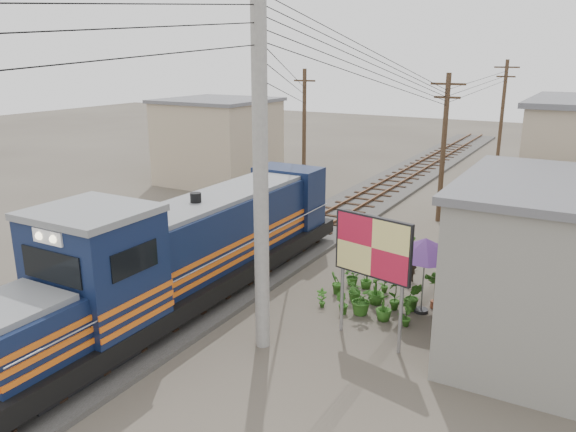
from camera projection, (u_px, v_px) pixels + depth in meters
The scene contains 14 objects.
ground at pixel (177, 311), 17.69m from camera, with size 120.00×120.00×0.00m, color #473F35.
ballast at pixel (318, 227), 26.04m from camera, with size 3.60×70.00×0.16m, color #595651.
track at pixel (318, 223), 25.99m from camera, with size 1.15×70.00×0.12m.
locomotive at pixel (187, 254), 17.72m from camera, with size 2.90×15.78×3.91m.
utility_pole_main at pixel (260, 168), 14.24m from camera, with size 0.40×0.40×10.00m.
wooden_pole_mid at pixel (444, 146), 26.27m from camera, with size 1.60×0.24×7.00m.
wooden_pole_far at pixel (502, 114), 37.78m from camera, with size 1.60×0.24×7.50m.
wooden_pole_left at pixel (304, 125), 34.11m from camera, with size 1.60×0.24×7.00m.
power_lines at pixel (301, 60), 22.78m from camera, with size 9.65×19.00×3.30m.
shophouse_left at pixel (219, 141), 35.09m from camera, with size 6.30×6.30×5.20m.
billboard at pixel (372, 250), 15.08m from camera, with size 2.34×0.64×3.66m.
market_umbrella at pixel (425, 247), 17.01m from camera, with size 2.88×2.88×2.44m.
vendor at pixel (409, 260), 19.85m from camera, with size 0.56×0.37×1.54m, color black.
plant_nursery at pixel (371, 293), 17.90m from camera, with size 3.25×2.99×1.05m.
Camera 1 is at (11.00, -12.37, 7.75)m, focal length 35.00 mm.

